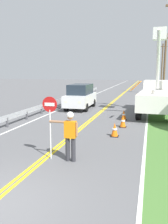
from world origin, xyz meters
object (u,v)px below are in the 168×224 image
Objects in this scene: flagger_worker at (70,133)px; traffic_cone_tail at (124,115)px; utility_pole_far at (162,64)px; utility_pole_mid at (165,63)px; stop_sign_paddle at (50,114)px; utility_bucket_truck at (157,95)px; oncoming_suv_nearest at (81,96)px; traffic_cone_mid at (123,121)px; traffic_cone_lead at (115,130)px.

flagger_worker reaches higher than traffic_cone_tail.
utility_pole_mid is at bearing -91.42° from utility_pole_far.
stop_sign_paddle is 11.35m from utility_bucket_truck.
utility_pole_far reaches higher than oncoming_suv_nearest.
utility_bucket_truck is 3.71m from traffic_cone_tail.
flagger_worker is 7.92m from traffic_cone_tail.
traffic_cone_mid is (2.02, 5.77, -1.37)m from stop_sign_paddle.
stop_sign_paddle is 0.34× the size of utility_bucket_truck.
traffic_cone_mid is (0.17, 2.10, 0.00)m from traffic_cone_lead.
stop_sign_paddle is 27.13m from utility_pole_mid.
stop_sign_paddle reaches higher than traffic_cone_tail.
flagger_worker is 0.78× the size of stop_sign_paddle.
traffic_cone_tail is (4.13, -3.91, -0.72)m from oncoming_suv_nearest.
stop_sign_paddle is at bearing -101.05° from utility_pole_mid.
stop_sign_paddle is at bearing 178.30° from flagger_worker.
flagger_worker is 0.23× the size of utility_pole_mid.
utility_pole_far is at bearing 84.47° from traffic_cone_tail.
traffic_cone_mid is at bearing -95.04° from utility_pole_far.
oncoming_suv_nearest reaches higher than traffic_cone_tail.
utility_pole_far reaches higher than utility_pole_mid.
utility_pole_far is (4.93, 47.62, 3.62)m from flagger_worker.
utility_pole_mid reaches higher than traffic_cone_mid.
utility_pole_far is 40.22m from traffic_cone_tail.
utility_bucket_truck is 9.89× the size of traffic_cone_mid.
traffic_cone_mid is at bearing 77.85° from flagger_worker.
stop_sign_paddle is 3.33× the size of traffic_cone_mid.
traffic_cone_lead is at bearing 63.34° from stop_sign_paddle.
stop_sign_paddle is at bearing -116.66° from traffic_cone_lead.
utility_bucket_truck is at bearing 68.20° from traffic_cone_mid.
oncoming_suv_nearest is (-3.05, 11.72, 0.01)m from flagger_worker.
flagger_worker is 5.97m from traffic_cone_mid.
utility_bucket_truck reaches higher than traffic_cone_mid.
utility_pole_far is (1.74, 36.96, 3.23)m from utility_bucket_truck.
utility_pole_mid is at bearing 81.69° from traffic_cone_lead.
utility_bucket_truck is (3.96, 10.63, -0.27)m from stop_sign_paddle.
utility_pole_mid is at bearing 78.95° from stop_sign_paddle.
utility_pole_far is (7.98, 35.89, 3.60)m from oncoming_suv_nearest.
utility_pole_far reaches higher than stop_sign_paddle.
oncoming_suv_nearest is (-6.24, 1.07, -0.38)m from utility_bucket_truck.
traffic_cone_lead is (1.84, 3.67, -1.37)m from stop_sign_paddle.
traffic_cone_mid is at bearing -98.67° from utility_pole_mid.
oncoming_suv_nearest is 5.73m from traffic_cone_tail.
oncoming_suv_nearest is (-2.28, 11.70, -0.65)m from stop_sign_paddle.
oncoming_suv_nearest is at bearing -116.72° from utility_pole_mid.
utility_pole_far is (5.70, 47.59, 2.95)m from stop_sign_paddle.
stop_sign_paddle is at bearing -96.83° from utility_pole_far.
utility_bucket_truck is 0.77× the size of utility_pole_far.
oncoming_suv_nearest is 36.95m from utility_pole_far.
utility_pole_mid is at bearing 63.28° from oncoming_suv_nearest.
traffic_cone_mid is 2.02m from traffic_cone_tail.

